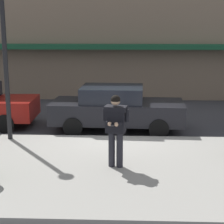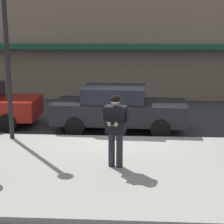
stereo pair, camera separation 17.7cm
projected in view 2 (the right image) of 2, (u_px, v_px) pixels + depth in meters
The scene contains 6 objects.
ground_plane at pixel (116, 138), 12.08m from camera, with size 80.00×80.00×0.00m, color #3D3D42.
sidewalk at pixel (151, 170), 9.23m from camera, with size 32.00×5.30×0.14m, color #99968E.
curb_paint_line at pixel (147, 138), 12.07m from camera, with size 28.00×0.12×0.01m, color silver.
parked_sedan_mid at pixel (118, 108), 12.82m from camera, with size 4.58×2.08×1.54m.
man_texting_on_phone at pixel (115, 123), 8.99m from camera, with size 0.64×0.63×1.81m.
street_lamp_post at pixel (6, 40), 10.93m from camera, with size 0.36×0.36×4.88m.
Camera 2 is at (0.57, -11.57, 3.52)m, focal length 60.00 mm.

